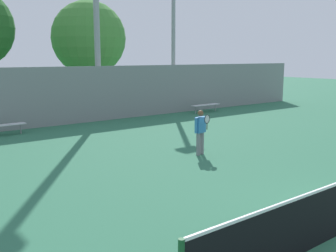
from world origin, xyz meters
The scene contains 6 objects.
tennis_player centered at (1.01, 6.37, 0.91)m, with size 0.60×0.46×1.59m.
bench_courtside_near centered at (-3.63, 14.19, 0.45)m, with size 2.13×0.40×0.49m.
bench_courtside_far centered at (8.59, 14.19, 0.45)m, with size 2.10×0.40×0.49m.
light_pole_far_right centered at (7.26, 15.78, 5.17)m, with size 0.90×0.60×8.55m.
back_fence centered at (0.00, 15.23, 1.47)m, with size 35.58×0.06×2.94m.
tree_dark_dense centered at (4.22, 21.19, 4.66)m, with size 5.00×5.00×7.17m.
Camera 1 is at (-8.15, -3.65, 3.42)m, focal length 42.00 mm.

